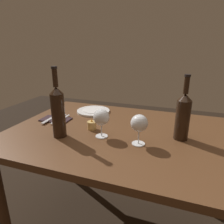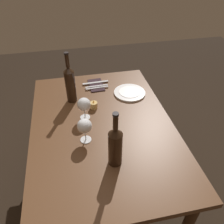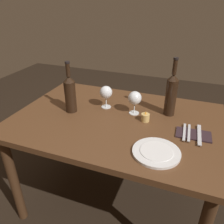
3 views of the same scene
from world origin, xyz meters
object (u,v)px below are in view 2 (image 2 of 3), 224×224
object	(u,v)px
dinner_plate	(130,93)
table_knife	(96,83)
folded_napkin	(96,85)
wine_bottle_second	(70,83)
wine_bottle	(115,145)
fork_inner	(97,86)
wine_glass_right	(85,126)
votive_candle	(94,105)
fork_outer	(97,88)
wine_glass_left	(84,105)

from	to	relation	value
dinner_plate	table_knife	xyz separation A→B (m)	(0.19, 0.23, 0.00)
table_knife	folded_napkin	bearing A→B (deg)	180.00
wine_bottle_second	wine_bottle	bearing A→B (deg)	-163.29
wine_bottle	fork_inner	world-z (taller)	wine_bottle
fork_inner	wine_glass_right	bearing A→B (deg)	165.02
table_knife	wine_bottle	bearing A→B (deg)	178.90
votive_candle	folded_napkin	world-z (taller)	votive_candle
votive_candle	fork_outer	size ratio (longest dim) A/B	0.37
votive_candle	table_knife	world-z (taller)	votive_candle
dinner_plate	fork_inner	bearing A→B (deg)	59.12
wine_glass_right	votive_candle	size ratio (longest dim) A/B	2.32
wine_glass_left	votive_candle	bearing A→B (deg)	-38.11
folded_napkin	dinner_plate	bearing A→B (deg)	-125.18
fork_inner	votive_candle	bearing A→B (deg)	167.29
wine_bottle	dinner_plate	world-z (taller)	wine_bottle
wine_glass_left	fork_inner	world-z (taller)	wine_glass_left
fork_outer	wine_bottle	bearing A→B (deg)	178.78
wine_bottle	folded_napkin	bearing A→B (deg)	-1.15
dinner_plate	folded_napkin	bearing A→B (deg)	54.82
folded_napkin	fork_outer	bearing A→B (deg)	180.00
folded_napkin	fork_outer	world-z (taller)	fork_outer
folded_napkin	table_knife	xyz separation A→B (m)	(0.03, 0.00, 0.01)
wine_bottle	dinner_plate	size ratio (longest dim) A/B	1.41
folded_napkin	fork_inner	xyz separation A→B (m)	(-0.03, 0.00, 0.01)
votive_candle	fork_inner	size ratio (longest dim) A/B	0.37
wine_bottle_second	folded_napkin	xyz separation A→B (m)	(0.17, -0.20, -0.14)
wine_glass_left	wine_bottle_second	world-z (taller)	wine_bottle_second
fork_inner	table_knife	world-z (taller)	same
wine_glass_left	wine_bottle	size ratio (longest dim) A/B	0.46
fork_outer	wine_glass_left	bearing A→B (deg)	158.37
wine_glass_right	fork_outer	bearing A→B (deg)	-15.65
folded_napkin	fork_outer	size ratio (longest dim) A/B	1.08
wine_glass_left	fork_inner	bearing A→B (deg)	-20.24
dinner_plate	table_knife	world-z (taller)	dinner_plate
votive_candle	table_knife	size ratio (longest dim) A/B	0.32
wine_glass_left	wine_glass_right	distance (m)	0.21
dinner_plate	fork_outer	bearing A→B (deg)	63.84
fork_outer	table_knife	size ratio (longest dim) A/B	0.86
folded_napkin	table_knife	size ratio (longest dim) A/B	0.92
wine_bottle_second	votive_candle	size ratio (longest dim) A/B	5.57
wine_bottle	table_knife	world-z (taller)	wine_bottle
wine_glass_left	wine_glass_right	size ratio (longest dim) A/B	1.00
dinner_plate	fork_outer	world-z (taller)	dinner_plate
wine_bottle	votive_candle	size ratio (longest dim) A/B	5.05
folded_napkin	fork_inner	world-z (taller)	fork_inner
wine_bottle	votive_candle	xyz separation A→B (m)	(0.49, 0.04, -0.11)
table_knife	fork_outer	bearing A→B (deg)	180.00
wine_bottle	fork_outer	size ratio (longest dim) A/B	1.88
wine_glass_right	wine_bottle_second	bearing A→B (deg)	6.85
fork_outer	dinner_plate	bearing A→B (deg)	-116.16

